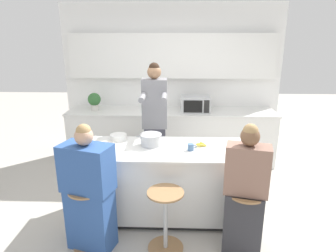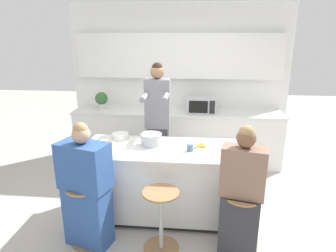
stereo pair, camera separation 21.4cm
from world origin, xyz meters
name	(u,v)px [view 1 (the left image)]	position (x,y,z in m)	size (l,w,h in m)	color
ground_plane	(168,213)	(0.00, 0.00, 0.00)	(16.00, 16.00, 0.00)	#B2ADA3
wall_back	(172,72)	(0.00, 2.00, 1.54)	(3.82, 0.22, 2.70)	white
back_counter	(171,136)	(0.00, 1.67, 0.46)	(3.55, 0.68, 0.92)	white
kitchen_island	(168,181)	(0.00, 0.00, 0.45)	(2.03, 0.81, 0.89)	black
bar_stool_leftmost	(89,215)	(-0.81, -0.62, 0.37)	(0.38, 0.38, 0.67)	#997047
bar_stool_center	(166,218)	(0.00, -0.65, 0.37)	(0.38, 0.38, 0.67)	#997047
bar_stool_rightmost	(244,219)	(0.81, -0.64, 0.37)	(0.38, 0.38, 0.67)	#997047
person_cooking	(155,127)	(-0.21, 0.71, 0.92)	(0.36, 0.60, 1.82)	#383842
person_wrapped_blanket	(89,193)	(-0.78, -0.63, 0.64)	(0.57, 0.42, 1.37)	#2D5193
person_seated_near	(245,196)	(0.80, -0.63, 0.63)	(0.46, 0.34, 1.39)	#333338
cooking_pot	(151,140)	(-0.21, 0.09, 0.96)	(0.35, 0.27, 0.14)	#B7BABC
fruit_bowl	(118,137)	(-0.64, 0.27, 0.93)	(0.21, 0.21, 0.07)	white
mixing_bowl_steel	(105,147)	(-0.73, -0.08, 0.93)	(0.22, 0.22, 0.08)	silver
coffee_cup_near	(191,147)	(0.27, -0.06, 0.93)	(0.11, 0.07, 0.08)	#4C7099
banana_bunch	(201,144)	(0.40, 0.08, 0.91)	(0.16, 0.11, 0.05)	yellow
microwave	(195,104)	(0.40, 1.63, 1.05)	(0.49, 0.39, 0.26)	#B2B5B7
potted_plant	(94,100)	(-1.32, 1.67, 1.09)	(0.22, 0.22, 0.30)	beige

